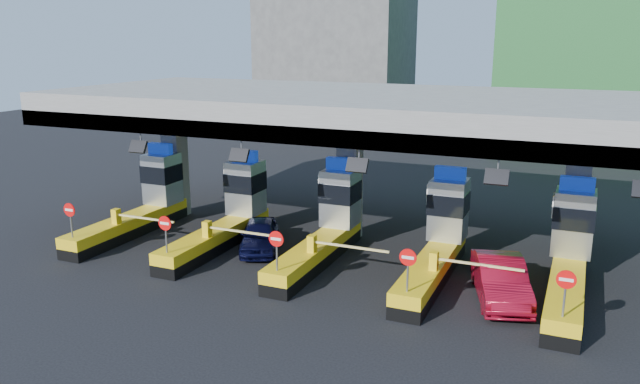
% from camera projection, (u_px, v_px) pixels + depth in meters
% --- Properties ---
extents(ground, '(120.00, 120.00, 0.00)m').
position_uv_depth(ground, '(325.00, 257.00, 27.63)').
color(ground, black).
rests_on(ground, ground).
extents(toll_canopy, '(28.00, 12.09, 7.00)m').
position_uv_depth(toll_canopy, '(349.00, 112.00, 28.70)').
color(toll_canopy, slate).
rests_on(toll_canopy, ground).
extents(toll_lane_far_left, '(4.43, 8.00, 4.16)m').
position_uv_depth(toll_lane_far_left, '(145.00, 202.00, 31.38)').
color(toll_lane_far_left, black).
rests_on(toll_lane_far_left, ground).
extents(toll_lane_left, '(4.43, 8.00, 4.16)m').
position_uv_depth(toll_lane_left, '(230.00, 213.00, 29.46)').
color(toll_lane_left, black).
rests_on(toll_lane_left, ground).
extents(toll_lane_center, '(4.43, 8.00, 4.16)m').
position_uv_depth(toll_lane_center, '(328.00, 225.00, 27.54)').
color(toll_lane_center, black).
rests_on(toll_lane_center, ground).
extents(toll_lane_right, '(4.43, 8.00, 4.16)m').
position_uv_depth(toll_lane_right, '(440.00, 239.00, 25.61)').
color(toll_lane_right, black).
rests_on(toll_lane_right, ground).
extents(toll_lane_far_right, '(4.43, 8.00, 4.16)m').
position_uv_depth(toll_lane_far_right, '(570.00, 256.00, 23.69)').
color(toll_lane_far_right, black).
rests_on(toll_lane_far_right, ground).
extents(bg_building_concrete, '(14.00, 10.00, 18.00)m').
position_uv_depth(bg_building_concrete, '(336.00, 42.00, 62.89)').
color(bg_building_concrete, '#4C4C49').
rests_on(bg_building_concrete, ground).
extents(van, '(3.20, 4.41, 1.40)m').
position_uv_depth(van, '(260.00, 235.00, 28.38)').
color(van, black).
rests_on(van, ground).
extents(red_car, '(2.96, 5.06, 1.58)m').
position_uv_depth(red_car, '(500.00, 279.00, 22.98)').
color(red_car, maroon).
rests_on(red_car, ground).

